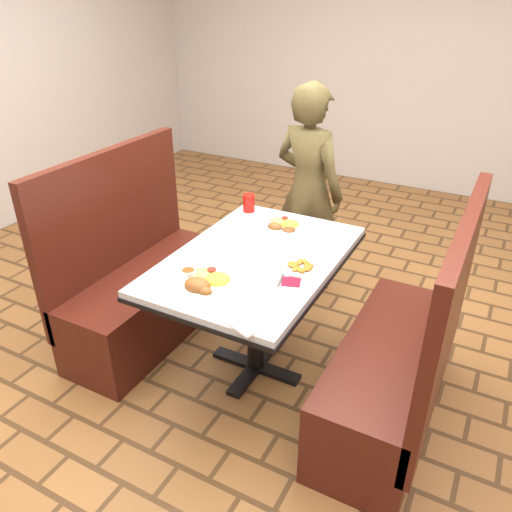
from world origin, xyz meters
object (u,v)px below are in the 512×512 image
at_px(booth_bench_left, 143,287).
at_px(red_tumbler, 249,203).
at_px(plantain_plate, 301,267).
at_px(far_dinner_plate, 283,224).
at_px(near_dinner_plate, 205,279).
at_px(dining_table, 256,272).
at_px(booth_bench_right, 399,367).
at_px(diner_person, 308,191).

distance_m(booth_bench_left, red_tumbler, 0.84).
distance_m(plantain_plate, red_tumbler, 0.78).
bearing_deg(far_dinner_plate, near_dinner_plate, -93.98).
height_order(dining_table, red_tumbler, red_tumbler).
distance_m(far_dinner_plate, red_tumbler, 0.32).
height_order(near_dinner_plate, far_dinner_plate, near_dinner_plate).
height_order(far_dinner_plate, plantain_plate, far_dinner_plate).
height_order(dining_table, booth_bench_left, booth_bench_left).
xyz_separation_m(booth_bench_right, far_dinner_plate, (-0.82, 0.38, 0.44)).
relative_size(booth_bench_right, red_tumbler, 10.96).
bearing_deg(booth_bench_right, plantain_plate, -178.12).
bearing_deg(booth_bench_right, red_tumbler, 155.79).
bearing_deg(dining_table, booth_bench_right, 0.00).
bearing_deg(near_dinner_plate, booth_bench_right, 22.88).
bearing_deg(diner_person, booth_bench_left, 71.84).
height_order(booth_bench_left, red_tumbler, booth_bench_left).
bearing_deg(red_tumbler, far_dinner_plate, -22.71).
distance_m(diner_person, red_tumbler, 0.56).
bearing_deg(booth_bench_right, near_dinner_plate, -157.12).
bearing_deg(near_dinner_plate, dining_table, 78.82).
bearing_deg(booth_bench_left, plantain_plate, -0.95).
xyz_separation_m(booth_bench_right, plantain_plate, (-0.54, -0.02, 0.43)).
height_order(dining_table, plantain_plate, plantain_plate).
bearing_deg(booth_bench_left, diner_person, 57.29).
height_order(diner_person, far_dinner_plate, diner_person).
distance_m(diner_person, plantain_plate, 1.12).
bearing_deg(red_tumbler, booth_bench_right, -24.21).
bearing_deg(plantain_plate, booth_bench_right, 1.88).
height_order(booth_bench_right, red_tumbler, booth_bench_right).
relative_size(diner_person, red_tumbler, 13.44).
distance_m(dining_table, near_dinner_plate, 0.40).
bearing_deg(red_tumbler, plantain_plate, -41.90).
bearing_deg(far_dinner_plate, booth_bench_right, -24.74).
height_order(far_dinner_plate, red_tumbler, red_tumbler).
distance_m(booth_bench_left, near_dinner_plate, 0.93).
bearing_deg(booth_bench_left, far_dinner_plate, 25.89).
xyz_separation_m(plantain_plate, red_tumbler, (-0.58, 0.52, 0.04)).
bearing_deg(red_tumbler, dining_table, -57.76).
bearing_deg(plantain_plate, diner_person, 110.78).
bearing_deg(red_tumbler, near_dinner_plate, -74.35).
height_order(dining_table, far_dinner_plate, far_dinner_plate).
bearing_deg(diner_person, dining_table, 112.07).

